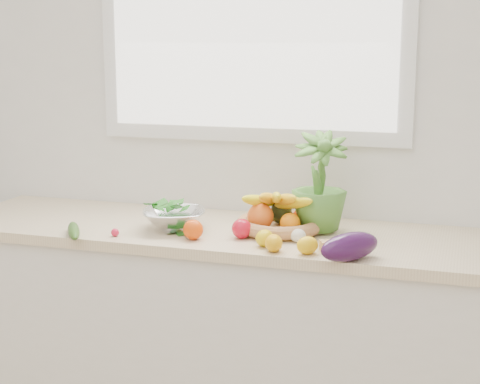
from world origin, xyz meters
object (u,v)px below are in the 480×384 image
(apple, at_px, (242,229))
(potted_herb, at_px, (319,181))
(colander_with_spinach, at_px, (174,214))
(cucumber, at_px, (74,231))
(eggplant, at_px, (350,247))
(fruit_basket, at_px, (278,219))

(apple, bearing_deg, potted_herb, 35.19)
(potted_herb, relative_size, colander_with_spinach, 1.21)
(apple, bearing_deg, cucumber, -165.20)
(apple, xyz_separation_m, cucumber, (-0.60, -0.16, -0.02))
(eggplant, bearing_deg, fruit_basket, 137.22)
(colander_with_spinach, bearing_deg, fruit_basket, 13.25)
(cucumber, relative_size, potted_herb, 0.63)
(cucumber, xyz_separation_m, fruit_basket, (0.70, 0.29, 0.03))
(apple, distance_m, colander_with_spinach, 0.29)
(potted_herb, bearing_deg, apple, -144.81)
(apple, relative_size, colander_with_spinach, 0.24)
(eggplant, relative_size, cucumber, 1.03)
(apple, bearing_deg, eggplant, -20.69)
(apple, height_order, cucumber, apple)
(apple, xyz_separation_m, potted_herb, (0.25, 0.17, 0.16))
(fruit_basket, distance_m, colander_with_spinach, 0.40)
(cucumber, height_order, fruit_basket, fruit_basket)
(potted_herb, height_order, fruit_basket, potted_herb)
(apple, distance_m, fruit_basket, 0.17)
(cucumber, bearing_deg, potted_herb, 21.47)
(eggplant, height_order, cucumber, eggplant)
(apple, distance_m, cucumber, 0.62)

